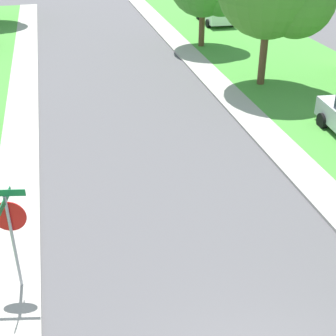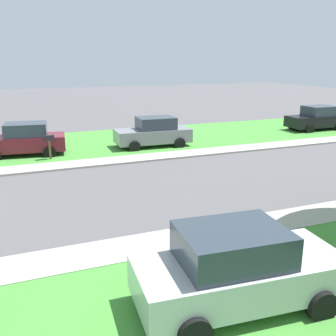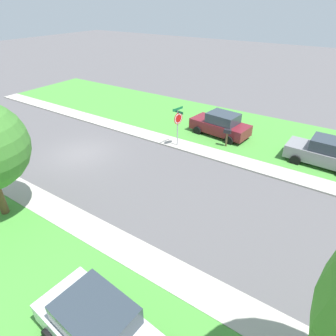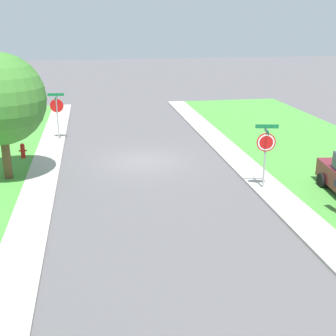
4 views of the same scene
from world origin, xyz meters
The scene contains 5 objects.
ground_plane centered at (0.00, 0.00, 0.00)m, with size 120.00×120.00×0.00m, color #565456.
sidewalk_east centered at (4.70, 12.00, 0.05)m, with size 1.40×56.00×0.10m, color #ADA89E.
stop_sign_near_corner centered at (4.32, -4.80, 1.89)m, with size 0.92×0.92×2.77m.
stop_sign_far_corner centered at (-4.43, 4.73, 1.89)m, with size 0.91×0.91×2.77m.
fire_hydrant centered at (5.90, -1.40, 0.44)m, with size 0.38×0.22×0.83m.
Camera 4 is at (2.38, 21.12, 6.74)m, focal length 47.90 mm.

